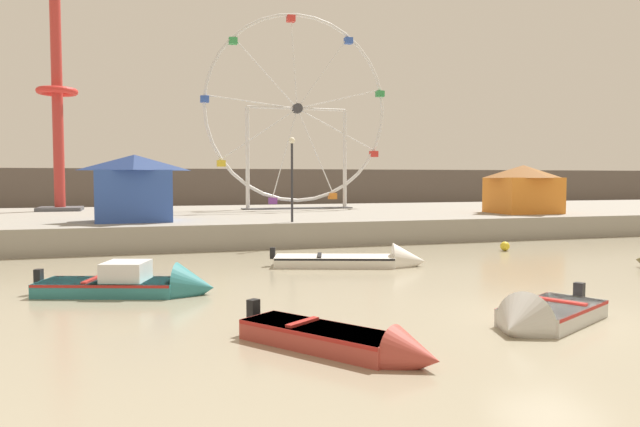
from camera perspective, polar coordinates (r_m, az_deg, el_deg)
ground_plane at (r=15.76m, az=21.18°, el=-9.42°), size 240.00×240.00×0.00m
quay_promenade at (r=39.18m, az=-2.90°, el=-0.70°), size 110.00×20.13×1.24m
distant_town_skyline at (r=64.54m, az=-8.56°, el=2.29°), size 140.00×3.00×4.40m
motorboat_faded_red at (r=11.87m, az=2.86°, el=-12.26°), size 3.44×4.21×1.06m
motorboat_teal_painted at (r=18.40m, az=-16.55°, el=-6.59°), size 5.34×3.07×1.52m
motorboat_white_red_stripe at (r=23.27m, az=4.53°, el=-4.55°), size 6.04×3.23×1.44m
motorboat_pale_grey at (r=14.74m, az=20.31°, el=-9.38°), size 3.94×3.03×1.44m
ferris_wheel_white_frame at (r=42.65m, az=-2.20°, el=9.78°), size 13.41×1.20×13.77m
drop_tower_red_tower at (r=43.90m, az=-23.92°, el=9.14°), size 2.80×2.80×15.19m
carnival_booth_blue_tent at (r=31.58m, az=-17.38°, el=2.48°), size 4.08×3.53×3.38m
carnival_booth_orange_canopy at (r=39.35m, az=18.95°, el=2.33°), size 4.27×3.99×3.01m
promenade_lamp_near at (r=29.62m, az=-2.71°, el=4.46°), size 0.32×0.32×4.22m
mooring_buoy_orange at (r=29.36m, az=17.36°, el=-3.02°), size 0.44×0.44×0.44m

